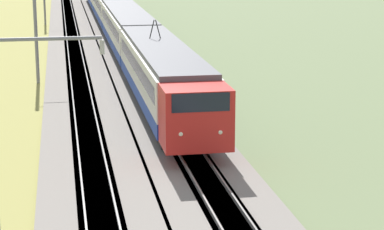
# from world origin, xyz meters

# --- Properties ---
(ballast_main) EXTENTS (240.00, 4.40, 0.30)m
(ballast_main) POSITION_xyz_m (50.00, 0.00, 0.15)
(ballast_main) COLOR gray
(ballast_main) RESTS_ON ground
(ballast_adjacent) EXTENTS (240.00, 4.40, 0.30)m
(ballast_adjacent) POSITION_xyz_m (50.00, -4.26, 0.15)
(ballast_adjacent) COLOR gray
(ballast_adjacent) RESTS_ON ground
(track_main) EXTENTS (240.00, 1.57, 0.45)m
(track_main) POSITION_xyz_m (50.00, 0.00, 0.16)
(track_main) COLOR #4C4238
(track_main) RESTS_ON ground
(track_adjacent) EXTENTS (240.00, 1.57, 0.45)m
(track_adjacent) POSITION_xyz_m (50.00, -4.26, 0.16)
(track_adjacent) COLOR #4C4238
(track_adjacent) RESTS_ON ground
(grass_verge) EXTENTS (240.00, 9.66, 0.12)m
(grass_verge) POSITION_xyz_m (50.00, 5.28, 0.06)
(grass_verge) COLOR #99934C
(grass_verge) RESTS_ON ground
(passenger_train) EXTENTS (84.45, 2.96, 4.88)m
(passenger_train) POSITION_xyz_m (63.37, -4.26, 2.27)
(passenger_train) COLOR red
(passenger_train) RESTS_ON ground
(catenary_mast_mid) EXTENTS (0.22, 2.56, 7.85)m
(catenary_mast_mid) POSITION_xyz_m (41.88, 2.59, 4.06)
(catenary_mast_mid) COLOR slate
(catenary_mast_mid) RESTS_ON ground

